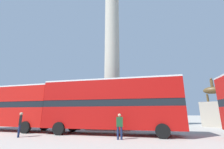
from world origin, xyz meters
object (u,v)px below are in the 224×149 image
Objects in this scene: monument_column at (112,60)px; pedestrian_by_plinth at (20,123)px; street_lamp at (80,100)px; pedestrian_near_lamp at (120,125)px; equestrian_statue at (217,112)px; bus_c at (111,104)px; bus_a at (9,106)px.

pedestrian_by_plinth is (-5.17, -7.98, -7.31)m from monument_column.
street_lamp is 7.63m from pedestrian_near_lamp.
pedestrian_near_lamp is (2.19, -7.35, -7.38)m from monument_column.
bus_c is at bearing -113.22° from equestrian_statue.
street_lamp is 2.98× the size of pedestrian_by_plinth.
street_lamp is (6.76, 2.45, 0.76)m from bus_a.
bus_a is at bearing -130.41° from equestrian_statue.
equestrian_statue is (22.59, 9.21, -0.54)m from bus_a.
equestrian_statue is 3.79× the size of pedestrian_near_lamp.
pedestrian_by_plinth is at bearing -122.94° from monument_column.
street_lamp is at bearing -143.22° from monument_column.
equestrian_statue reaches higher than pedestrian_near_lamp.
pedestrian_near_lamp is at bearing -73.44° from monument_column.
street_lamp is at bearing 145.08° from bus_c.
equestrian_statue reaches higher than street_lamp.
bus_c reaches higher than pedestrian_by_plinth.
pedestrian_near_lamp is (12.01, -2.62, -1.46)m from bus_a.
street_lamp reaches higher than pedestrian_near_lamp.
pedestrian_by_plinth is at bearing 171.43° from pedestrian_near_lamp.
equestrian_statue is 17.27m from street_lamp.
monument_column is 2.08× the size of bus_a.
equestrian_statue is 15.90m from pedestrian_near_lamp.
equestrian_statue is 3.60× the size of pedestrian_by_plinth.
bus_c is 5.05m from street_lamp.
street_lamp is (-3.07, -2.29, -5.16)m from monument_column.
monument_column is 3.37× the size of equestrian_statue.
street_lamp is (-15.83, -6.77, 1.30)m from equestrian_statue.
monument_column is at bearing -133.28° from equestrian_statue.
bus_a is 1.96× the size of street_lamp.
pedestrian_near_lamp is at bearing -104.41° from equestrian_statue.
bus_c is 1.80× the size of equestrian_statue.
equestrian_statue is at bearing 34.76° from pedestrian_near_lamp.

